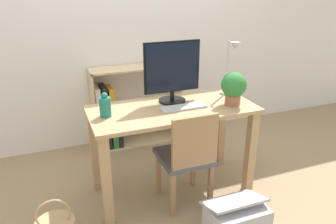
% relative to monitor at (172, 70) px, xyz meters
% --- Properties ---
extents(ground_plane, '(10.00, 10.00, 0.00)m').
position_rel_monitor_xyz_m(ground_plane, '(-0.05, -0.13, -1.04)').
color(ground_plane, '#997F5B').
extents(wall_back, '(8.00, 0.05, 2.60)m').
position_rel_monitor_xyz_m(wall_back, '(-0.05, 1.03, 0.26)').
color(wall_back, silver).
rests_on(wall_back, ground_plane).
extents(desk, '(1.33, 0.61, 0.77)m').
position_rel_monitor_xyz_m(desk, '(-0.05, -0.13, -0.43)').
color(desk, tan).
rests_on(desk, ground_plane).
extents(monitor, '(0.48, 0.22, 0.50)m').
position_rel_monitor_xyz_m(monitor, '(0.00, 0.00, 0.00)').
color(monitor, black).
rests_on(monitor, desk).
extents(keyboard, '(0.37, 0.12, 0.02)m').
position_rel_monitor_xyz_m(keyboard, '(0.02, -0.18, -0.26)').
color(keyboard, '#B2B2B7').
rests_on(keyboard, desk).
extents(vase, '(0.09, 0.09, 0.19)m').
position_rel_monitor_xyz_m(vase, '(-0.58, -0.12, -0.19)').
color(vase, '#1E7266').
rests_on(vase, desk).
extents(desk_lamp, '(0.10, 0.19, 0.47)m').
position_rel_monitor_xyz_m(desk_lamp, '(0.52, -0.04, 0.02)').
color(desk_lamp, '#B7B7BC').
rests_on(desk_lamp, desk).
extents(potted_plant, '(0.20, 0.20, 0.27)m').
position_rel_monitor_xyz_m(potted_plant, '(0.43, -0.25, -0.12)').
color(potted_plant, '#9E6647').
rests_on(potted_plant, desk).
extents(chair, '(0.40, 0.40, 0.83)m').
position_rel_monitor_xyz_m(chair, '(-0.02, -0.37, -0.59)').
color(chair, '#4C4C51').
rests_on(chair, ground_plane).
extents(bookshelf, '(0.97, 0.28, 0.87)m').
position_rel_monitor_xyz_m(bookshelf, '(-0.25, 0.86, -0.67)').
color(bookshelf, '#D8BC8C').
rests_on(bookshelf, ground_plane).
extents(storage_box, '(0.41, 0.33, 0.33)m').
position_rel_monitor_xyz_m(storage_box, '(0.15, -0.84, -0.90)').
color(storage_box, '#B2B2B7').
rests_on(storage_box, ground_plane).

